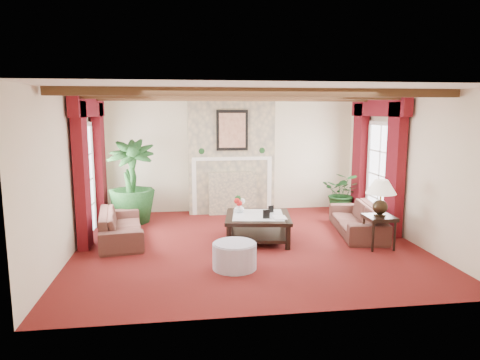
{
  "coord_description": "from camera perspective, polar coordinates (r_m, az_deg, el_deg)",
  "views": [
    {
      "loc": [
        -1.15,
        -7.38,
        2.37
      ],
      "look_at": [
        -0.08,
        0.4,
        1.11
      ],
      "focal_mm": 32.0,
      "sensor_mm": 36.0,
      "label": 1
    }
  ],
  "objects": [
    {
      "name": "coffee_table",
      "position": [
        7.97,
        2.39,
        -6.41
      ],
      "size": [
        1.34,
        1.34,
        0.48
      ],
      "primitive_type": null,
      "rotation": [
        0.0,
        0.0,
        -0.15
      ],
      "color": "black",
      "rests_on": "ground"
    },
    {
      "name": "table_lamp",
      "position": [
        7.79,
        18.23,
        -2.22
      ],
      "size": [
        0.52,
        0.52,
        0.66
      ],
      "primitive_type": null,
      "color": "black",
      "rests_on": "side_table"
    },
    {
      "name": "side_table",
      "position": [
        7.93,
        18.01,
        -6.59
      ],
      "size": [
        0.51,
        0.51,
        0.58
      ],
      "primitive_type": null,
      "rotation": [
        0.0,
        0.0,
        0.04
      ],
      "color": "black",
      "rests_on": "ground"
    },
    {
      "name": "floor",
      "position": [
        7.84,
        1.02,
        -8.51
      ],
      "size": [
        6.0,
        6.0,
        0.0
      ],
      "primitive_type": "plane",
      "color": "#480D0D",
      "rests_on": "ground"
    },
    {
      "name": "small_plant",
      "position": [
        10.3,
        13.51,
        -2.28
      ],
      "size": [
        1.79,
        1.8,
        0.77
      ],
      "primitive_type": "imported",
      "rotation": [
        0.0,
        0.0,
        -0.59
      ],
      "color": "black",
      "rests_on": "ground"
    },
    {
      "name": "right_wall",
      "position": [
        8.53,
        21.4,
        1.6
      ],
      "size": [
        0.02,
        5.5,
        2.7
      ],
      "primitive_type": "cube",
      "color": "beige",
      "rests_on": "ground"
    },
    {
      "name": "fireplace",
      "position": [
        10.0,
        -1.21,
        10.99
      ],
      "size": [
        2.0,
        0.52,
        2.7
      ],
      "primitive_type": null,
      "color": "tan",
      "rests_on": "ground"
    },
    {
      "name": "french_door_right",
      "position": [
        9.34,
        18.53,
        7.16
      ],
      "size": [
        0.1,
        1.1,
        2.16
      ],
      "primitive_type": null,
      "color": "white",
      "rests_on": "ground"
    },
    {
      "name": "sofa_right",
      "position": [
        8.73,
        15.39,
        -4.43
      ],
      "size": [
        2.1,
        1.15,
        0.75
      ],
      "primitive_type": "imported",
      "rotation": [
        0.0,
        0.0,
        -1.73
      ],
      "color": "black",
      "rests_on": "ground"
    },
    {
      "name": "potted_palm",
      "position": [
        9.48,
        -14.22,
        -2.57
      ],
      "size": [
        1.09,
        1.83,
        1.0
      ],
      "primitive_type": "imported",
      "rotation": [
        0.0,
        0.0,
        -0.02
      ],
      "color": "black",
      "rests_on": "ground"
    },
    {
      "name": "book",
      "position": [
        7.65,
        4.5,
        -4.03
      ],
      "size": [
        0.23,
        0.05,
        0.31
      ],
      "primitive_type": "imported",
      "rotation": [
        0.0,
        0.0,
        -0.06
      ],
      "color": "black",
      "rests_on": "coffee_table"
    },
    {
      "name": "back_wall",
      "position": [
        10.25,
        -1.32,
        3.38
      ],
      "size": [
        6.0,
        0.02,
        2.7
      ],
      "primitive_type": "cube",
      "color": "beige",
      "rests_on": "ground"
    },
    {
      "name": "photo_frame_a",
      "position": [
        7.64,
        3.54,
        -4.6
      ],
      "size": [
        0.13,
        0.04,
        0.17
      ],
      "primitive_type": null,
      "rotation": [
        0.0,
        0.0,
        0.13
      ],
      "color": "black",
      "rests_on": "coffee_table"
    },
    {
      "name": "curtains_right",
      "position": [
        9.29,
        18.04,
        9.77
      ],
      "size": [
        0.2,
        2.4,
        2.55
      ],
      "primitive_type": null,
      "color": "#490914",
      "rests_on": "ground"
    },
    {
      "name": "ceiling",
      "position": [
        7.48,
        1.08,
        11.62
      ],
      "size": [
        6.0,
        6.0,
        0.0
      ],
      "primitive_type": "plane",
      "rotation": [
        3.14,
        0.0,
        0.0
      ],
      "color": "white",
      "rests_on": "floor"
    },
    {
      "name": "french_door_left",
      "position": [
        8.58,
        -20.2,
        6.94
      ],
      "size": [
        0.1,
        1.1,
        2.16
      ],
      "primitive_type": null,
      "color": "white",
      "rests_on": "ground"
    },
    {
      "name": "photo_frame_b",
      "position": [
        8.09,
        4.15,
        -3.93
      ],
      "size": [
        0.11,
        0.06,
        0.14
      ],
      "primitive_type": null,
      "rotation": [
        0.0,
        0.0,
        0.36
      ],
      "color": "black",
      "rests_on": "coffee_table"
    },
    {
      "name": "sofa_left",
      "position": [
        8.27,
        -15.63,
        -5.24
      ],
      "size": [
        2.05,
        1.09,
        0.74
      ],
      "primitive_type": "imported",
      "rotation": [
        0.0,
        0.0,
        1.71
      ],
      "color": "black",
      "rests_on": "ground"
    },
    {
      "name": "ottoman",
      "position": [
        6.62,
        -0.73,
        -10.08
      ],
      "size": [
        0.67,
        0.67,
        0.39
      ],
      "primitive_type": "cylinder",
      "color": "#B5ABC1",
      "rests_on": "ground"
    },
    {
      "name": "flower_vase",
      "position": [
        8.07,
        -0.1,
        -3.76
      ],
      "size": [
        0.19,
        0.2,
        0.19
      ],
      "primitive_type": "imported",
      "rotation": [
        0.0,
        0.0,
        0.01
      ],
      "color": "silver",
      "rests_on": "coffee_table"
    },
    {
      "name": "ceiling_beams",
      "position": [
        7.47,
        1.07,
        11.16
      ],
      "size": [
        6.0,
        3.0,
        0.12
      ],
      "primitive_type": null,
      "color": "#3D2313",
      "rests_on": "ceiling"
    },
    {
      "name": "curtains_left",
      "position": [
        8.55,
        -19.63,
        9.78
      ],
      "size": [
        0.2,
        2.4,
        2.55
      ],
      "primitive_type": null,
      "color": "#490914",
      "rests_on": "ground"
    },
    {
      "name": "left_wall",
      "position": [
        7.68,
        -21.67,
        0.81
      ],
      "size": [
        0.02,
        5.5,
        2.7
      ],
      "primitive_type": "cube",
      "color": "beige",
      "rests_on": "ground"
    }
  ]
}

